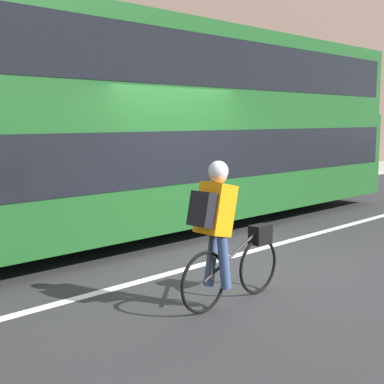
# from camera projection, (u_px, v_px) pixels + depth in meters

# --- Properties ---
(ground_plane) EXTENTS (80.00, 80.00, 0.00)m
(ground_plane) POSITION_uv_depth(u_px,v_px,m) (230.00, 261.00, 7.66)
(ground_plane) COLOR #2D2D30
(road_center_line) EXTENTS (50.00, 0.14, 0.01)m
(road_center_line) POSITION_uv_depth(u_px,v_px,m) (222.00, 259.00, 7.77)
(road_center_line) COLOR silver
(road_center_line) RESTS_ON ground_plane
(sidewalk_curb) EXTENTS (60.00, 2.23, 0.11)m
(sidewalk_curb) POSITION_uv_depth(u_px,v_px,m) (43.00, 212.00, 11.41)
(sidewalk_curb) COLOR #A8A399
(sidewalk_curb) RESTS_ON ground_plane
(bus) EXTENTS (10.47, 2.58, 3.61)m
(bus) POSITION_uv_depth(u_px,v_px,m) (185.00, 120.00, 9.97)
(bus) COLOR black
(bus) RESTS_ON ground_plane
(cyclist_on_bike) EXTENTS (1.57, 0.32, 1.59)m
(cyclist_on_bike) POSITION_uv_depth(u_px,v_px,m) (223.00, 229.00, 5.70)
(cyclist_on_bike) COLOR black
(cyclist_on_bike) RESTS_ON ground_plane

